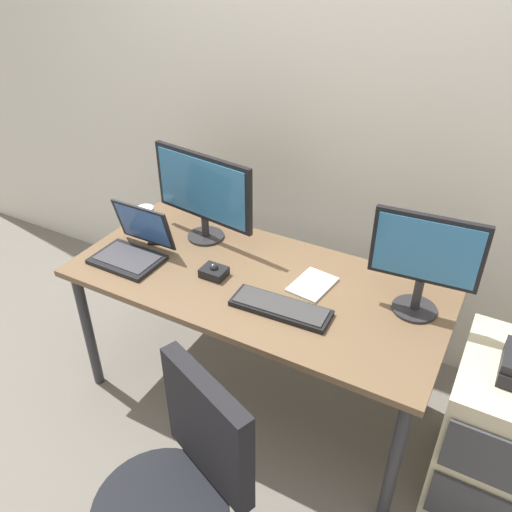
% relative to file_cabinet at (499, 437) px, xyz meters
% --- Properties ---
extents(ground_plane, '(8.00, 8.00, 0.00)m').
position_rel_file_cabinet_xyz_m(ground_plane, '(-1.10, 0.01, -0.35)').
color(ground_plane, '#6A655C').
extents(back_wall, '(6.00, 0.10, 2.80)m').
position_rel_file_cabinet_xyz_m(back_wall, '(-1.10, 0.74, 1.05)').
color(back_wall, silver).
rests_on(back_wall, ground).
extents(desk, '(1.65, 0.76, 0.73)m').
position_rel_file_cabinet_xyz_m(desk, '(-1.10, 0.01, 0.31)').
color(desk, brown).
rests_on(desk, ground).
extents(file_cabinet, '(0.42, 0.53, 0.70)m').
position_rel_file_cabinet_xyz_m(file_cabinet, '(0.00, 0.00, 0.00)').
color(file_cabinet, beige).
rests_on(file_cabinet, ground).
extents(office_chair, '(0.53, 0.55, 0.93)m').
position_rel_file_cabinet_xyz_m(office_chair, '(-0.90, -0.88, 0.07)').
color(office_chair, black).
rests_on(office_chair, ground).
extents(monitor_main, '(0.56, 0.18, 0.44)m').
position_rel_file_cabinet_xyz_m(monitor_main, '(-1.48, 0.20, 0.63)').
color(monitor_main, '#262628').
rests_on(monitor_main, desk).
extents(monitor_side, '(0.41, 0.18, 0.43)m').
position_rel_file_cabinet_xyz_m(monitor_side, '(-0.43, 0.13, 0.63)').
color(monitor_side, '#262628').
rests_on(monitor_side, desk).
extents(keyboard, '(0.42, 0.16, 0.03)m').
position_rel_file_cabinet_xyz_m(keyboard, '(-0.91, -0.13, 0.39)').
color(keyboard, black).
rests_on(keyboard, desk).
extents(laptop, '(0.31, 0.28, 0.23)m').
position_rel_file_cabinet_xyz_m(laptop, '(-1.68, -0.11, 0.43)').
color(laptop, black).
rests_on(laptop, desk).
extents(trackball_mouse, '(0.11, 0.09, 0.07)m').
position_rel_file_cabinet_xyz_m(trackball_mouse, '(-1.27, -0.06, 0.40)').
color(trackball_mouse, black).
rests_on(trackball_mouse, desk).
extents(coffee_mug, '(0.10, 0.09, 0.10)m').
position_rel_file_cabinet_xyz_m(coffee_mug, '(-1.81, 0.15, 0.43)').
color(coffee_mug, silver).
rests_on(coffee_mug, desk).
extents(paper_notepad, '(0.17, 0.22, 0.01)m').
position_rel_file_cabinet_xyz_m(paper_notepad, '(-0.86, 0.08, 0.38)').
color(paper_notepad, white).
rests_on(paper_notepad, desk).
extents(cell_phone, '(0.12, 0.16, 0.01)m').
position_rel_file_cabinet_xyz_m(cell_phone, '(-1.69, 0.08, 0.38)').
color(cell_phone, black).
rests_on(cell_phone, desk).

